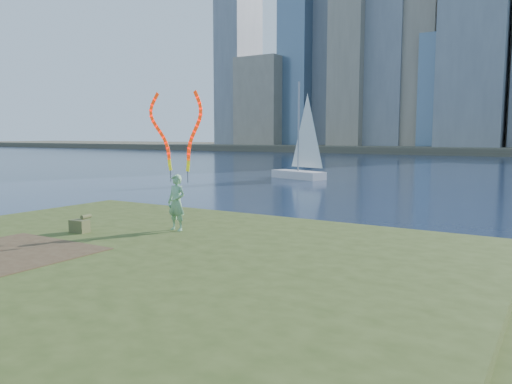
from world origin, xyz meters
The scene contains 6 objects.
ground centered at (0.00, 0.00, 0.00)m, with size 320.00×320.00×0.00m, color #1B2843.
grassy_knoll centered at (0.00, -2.30, 0.34)m, with size 20.00×18.00×0.80m.
dirt_patch centered at (-2.20, -3.20, 0.81)m, with size 3.20×3.00×0.02m, color #47331E.
woman_with_ribbons centered at (-0.82, 0.68, 2.25)m, with size 1.98×0.36×3.85m.
canvas_bag centered at (-2.75, -0.83, 0.97)m, with size 0.47×0.54×0.42m.
sailboat centered at (-9.12, 24.29, 1.24)m, with size 4.73×2.83×7.21m.
Camera 1 is at (7.54, -9.05, 3.23)m, focal length 35.00 mm.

